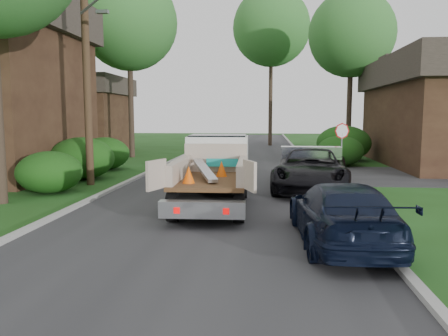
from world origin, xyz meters
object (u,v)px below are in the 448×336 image
tree_left_far (129,22)px  tree_center_far (271,28)px  tree_right_far (352,34)px  utility_pole (86,56)px  flatbed_truck (215,166)px  tree_left_back (0,10)px  stop_sign (342,138)px  black_pickup (311,169)px  house_left_far (78,113)px  navy_suv (341,213)px

tree_left_far → tree_center_far: tree_center_far is taller
tree_left_far → tree_right_far: tree_left_far is taller
utility_pole → flatbed_truck: 7.47m
tree_right_far → tree_left_back: size_ratio=0.96×
stop_sign → tree_right_far: tree_right_far is taller
utility_pole → tree_left_back: size_ratio=0.83×
tree_left_back → black_pickup: tree_left_back is taller
utility_pole → tree_left_far: size_ratio=0.82×
tree_right_far → black_pickup: bearing=-105.0°
utility_pole → black_pickup: (8.84, -0.48, -4.37)m
flatbed_truck → black_pickup: (3.34, 2.61, -0.37)m
stop_sign → tree_left_back: tree_left_back is taller
tree_left_far → tree_left_back: bearing=-148.4°
house_left_far → flatbed_truck: 24.30m
tree_left_far → black_pickup: bearing=-49.0°
stop_sign → tree_left_back: size_ratio=0.21×
tree_left_far → navy_suv: 23.79m
flatbed_truck → navy_suv: (3.29, -4.39, -0.49)m
black_pickup → navy_suv: black_pickup is taller
tree_left_far → black_pickup: tree_left_far is taller
tree_right_far → flatbed_truck: 20.92m
stop_sign → utility_pole: size_ratio=0.25×
tree_left_back → navy_suv: size_ratio=2.56×
stop_sign → tree_center_far: tree_center_far is taller
flatbed_truck → tree_left_back: bearing=140.2°
house_left_far → flatbed_truck: (13.51, -20.11, -1.88)m
tree_left_back → tree_center_far: 23.43m
house_left_far → flatbed_truck: size_ratio=1.32×
tree_center_far → flatbed_truck: 29.84m
tree_right_far → tree_left_back: 22.62m
utility_pole → navy_suv: 12.38m
tree_left_far → tree_right_far: bearing=11.3°
tree_left_back → flatbed_truck: 19.51m
tree_center_far → stop_sign: bearing=-81.3°
tree_right_far → tree_left_back: tree_left_back is taller
tree_left_back → navy_suv: 24.67m
stop_sign → black_pickup: bearing=-112.3°
tree_left_back → tree_center_far: size_ratio=0.82×
tree_left_far → navy_suv: (10.80, -19.50, -8.30)m
stop_sign → black_pickup: size_ratio=0.43×
tree_center_far → black_pickup: size_ratio=2.54×
stop_sign → tree_left_far: (-12.70, 8.00, 7.20)m
house_left_far → stop_sign: bearing=-34.8°
flatbed_truck → utility_pole: bearing=149.3°
tree_right_far → tree_center_far: 11.68m
utility_pole → tree_right_far: size_ratio=0.87×
utility_pole → house_left_far: utility_pole is taller
house_left_far → utility_pole: bearing=-64.8°
tree_left_back → tree_center_far: bearing=46.7°
navy_suv → tree_left_back: bearing=-44.6°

